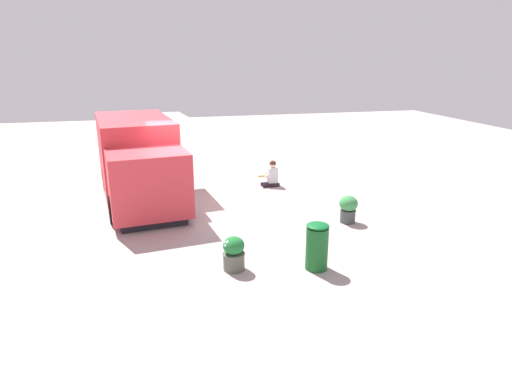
{
  "coord_description": "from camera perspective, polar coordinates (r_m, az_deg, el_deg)",
  "views": [
    {
      "loc": [
        -12.02,
        1.22,
        4.23
      ],
      "look_at": [
        -1.41,
        -1.41,
        0.84
      ],
      "focal_mm": 30.82,
      "sensor_mm": 36.0,
      "label": 1
    }
  ],
  "objects": [
    {
      "name": "food_truck",
      "position": [
        13.82,
        -14.95,
        3.77
      ],
      "size": [
        5.71,
        3.08,
        2.42
      ],
      "color": "#D83841",
      "rests_on": "ground_plane"
    },
    {
      "name": "planter_flowering_near",
      "position": [
        9.1,
        -2.91,
        -7.92
      ],
      "size": [
        0.47,
        0.47,
        0.73
      ],
      "color": "#53584B",
      "rests_on": "ground_plane"
    },
    {
      "name": "person_customer",
      "position": [
        14.88,
        2.06,
        2.11
      ],
      "size": [
        0.47,
        0.78,
        0.89
      ],
      "color": "#281C28",
      "rests_on": "ground_plane"
    },
    {
      "name": "ground_plane",
      "position": [
        12.8,
        -7.67,
        -2.24
      ],
      "size": [
        40.0,
        40.0,
        0.0
      ],
      "primitive_type": "plane",
      "color": "#B39E9B"
    },
    {
      "name": "trash_bin",
      "position": [
        9.16,
        7.91,
        -6.96
      ],
      "size": [
        0.47,
        0.47,
        1.0
      ],
      "color": "#175B24",
      "rests_on": "ground_plane"
    },
    {
      "name": "planter_flowering_far",
      "position": [
        11.84,
        11.89,
        -2.04
      ],
      "size": [
        0.49,
        0.49,
        0.73
      ],
      "color": "#404849",
      "rests_on": "ground_plane"
    }
  ]
}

